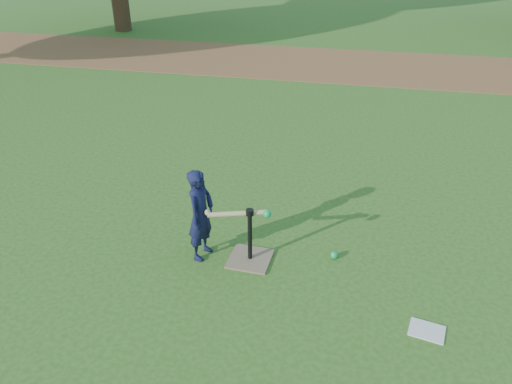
# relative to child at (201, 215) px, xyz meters

# --- Properties ---
(ground) EXTENTS (80.00, 80.00, 0.00)m
(ground) POSITION_rel_child_xyz_m (0.30, 0.26, -0.50)
(ground) COLOR #285116
(ground) RESTS_ON ground
(dirt_strip) EXTENTS (24.00, 3.00, 0.01)m
(dirt_strip) POSITION_rel_child_xyz_m (0.30, 7.76, -0.50)
(dirt_strip) COLOR brown
(dirt_strip) RESTS_ON ground
(child) EXTENTS (0.31, 0.41, 1.00)m
(child) POSITION_rel_child_xyz_m (0.00, 0.00, 0.00)
(child) COLOR black
(child) RESTS_ON ground
(wiffle_ball_ground) EXTENTS (0.08, 0.08, 0.08)m
(wiffle_ball_ground) POSITION_rel_child_xyz_m (1.37, 0.23, -0.46)
(wiffle_ball_ground) COLOR #0D9649
(wiffle_ball_ground) RESTS_ON ground
(clipboard) EXTENTS (0.34, 0.29, 0.01)m
(clipboard) POSITION_rel_child_xyz_m (2.24, -0.65, -0.50)
(clipboard) COLOR silver
(clipboard) RESTS_ON ground
(batting_tee) EXTENTS (0.45, 0.45, 0.61)m
(batting_tee) POSITION_rel_child_xyz_m (0.51, 0.02, -0.39)
(batting_tee) COLOR #75624A
(batting_tee) RESTS_ON ground
(swing_action) EXTENTS (0.67, 0.23, 0.11)m
(swing_action) POSITION_rel_child_xyz_m (0.42, -0.00, 0.07)
(swing_action) COLOR tan
(swing_action) RESTS_ON ground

